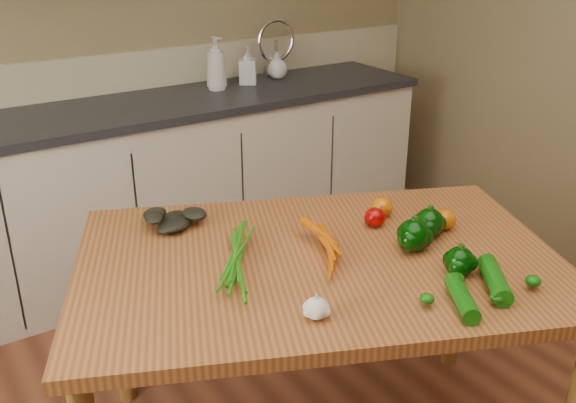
{
  "coord_description": "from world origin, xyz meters",
  "views": [
    {
      "loc": [
        -0.97,
        -0.76,
        1.7
      ],
      "look_at": [
        0.1,
        0.88,
        0.86
      ],
      "focal_mm": 40.0,
      "sensor_mm": 36.0,
      "label": 1
    }
  ],
  "objects_px": {
    "tomato_b": "(382,207)",
    "table": "(319,281)",
    "soap_bottle_a": "(216,63)",
    "zucchini_a": "(495,280)",
    "leafy_greens": "(175,213)",
    "garlic_bulb": "(316,308)",
    "tomato_c": "(444,219)",
    "soap_bottle_c": "(277,65)",
    "pepper_a": "(413,235)",
    "pepper_b": "(429,223)",
    "carrot_bunch": "(299,248)",
    "pepper_c": "(460,262)",
    "tomato_a": "(375,217)",
    "soap_bottle_b": "(248,66)",
    "zucchini_b": "(462,298)"
  },
  "relations": [
    {
      "from": "leafy_greens",
      "to": "garlic_bulb",
      "type": "bearing_deg",
      "value": -83.32
    },
    {
      "from": "soap_bottle_a",
      "to": "carrot_bunch",
      "type": "relative_size",
      "value": 1.03
    },
    {
      "from": "carrot_bunch",
      "to": "tomato_c",
      "type": "height_order",
      "value": "carrot_bunch"
    },
    {
      "from": "garlic_bulb",
      "to": "tomato_a",
      "type": "relative_size",
      "value": 0.93
    },
    {
      "from": "soap_bottle_c",
      "to": "garlic_bulb",
      "type": "bearing_deg",
      "value": 36.26
    },
    {
      "from": "tomato_b",
      "to": "table",
      "type": "bearing_deg",
      "value": -160.52
    },
    {
      "from": "soap_bottle_a",
      "to": "soap_bottle_c",
      "type": "relative_size",
      "value": 1.88
    },
    {
      "from": "soap_bottle_a",
      "to": "zucchini_a",
      "type": "xyz_separation_m",
      "value": [
        -0.19,
        -2.03,
        -0.23
      ]
    },
    {
      "from": "soap_bottle_a",
      "to": "leafy_greens",
      "type": "relative_size",
      "value": 1.33
    },
    {
      "from": "leafy_greens",
      "to": "tomato_b",
      "type": "bearing_deg",
      "value": -25.73
    },
    {
      "from": "pepper_b",
      "to": "tomato_a",
      "type": "relative_size",
      "value": 1.31
    },
    {
      "from": "soap_bottle_c",
      "to": "carrot_bunch",
      "type": "distance_m",
      "value": 1.93
    },
    {
      "from": "carrot_bunch",
      "to": "tomato_b",
      "type": "height_order",
      "value": "carrot_bunch"
    },
    {
      "from": "leafy_greens",
      "to": "zucchini_b",
      "type": "xyz_separation_m",
      "value": [
        0.43,
        -0.86,
        -0.03
      ]
    },
    {
      "from": "soap_bottle_b",
      "to": "garlic_bulb",
      "type": "relative_size",
      "value": 2.97
    },
    {
      "from": "pepper_b",
      "to": "zucchini_a",
      "type": "xyz_separation_m",
      "value": [
        -0.08,
        -0.33,
        -0.02
      ]
    },
    {
      "from": "garlic_bulb",
      "to": "zucchini_a",
      "type": "bearing_deg",
      "value": -16.75
    },
    {
      "from": "pepper_a",
      "to": "tomato_a",
      "type": "relative_size",
      "value": 1.4
    },
    {
      "from": "leafy_greens",
      "to": "tomato_c",
      "type": "xyz_separation_m",
      "value": [
        0.74,
        -0.5,
        -0.02
      ]
    },
    {
      "from": "leafy_greens",
      "to": "garlic_bulb",
      "type": "height_order",
      "value": "leafy_greens"
    },
    {
      "from": "garlic_bulb",
      "to": "zucchini_a",
      "type": "xyz_separation_m",
      "value": [
        0.5,
        -0.15,
        -0.0
      ]
    },
    {
      "from": "soap_bottle_c",
      "to": "zucchini_a",
      "type": "bearing_deg",
      "value": 49.62
    },
    {
      "from": "carrot_bunch",
      "to": "zucchini_a",
      "type": "relative_size",
      "value": 1.31
    },
    {
      "from": "zucchini_a",
      "to": "pepper_b",
      "type": "bearing_deg",
      "value": 76.83
    },
    {
      "from": "carrot_bunch",
      "to": "pepper_c",
      "type": "xyz_separation_m",
      "value": [
        0.33,
        -0.33,
        0.01
      ]
    },
    {
      "from": "soap_bottle_a",
      "to": "zucchini_a",
      "type": "bearing_deg",
      "value": -108.66
    },
    {
      "from": "soap_bottle_b",
      "to": "soap_bottle_c",
      "type": "bearing_deg",
      "value": -137.49
    },
    {
      "from": "leafy_greens",
      "to": "pepper_a",
      "type": "relative_size",
      "value": 2.07
    },
    {
      "from": "leafy_greens",
      "to": "pepper_b",
      "type": "height_order",
      "value": "leafy_greens"
    },
    {
      "from": "soap_bottle_a",
      "to": "carrot_bunch",
      "type": "xyz_separation_m",
      "value": [
        -0.55,
        -1.59,
        -0.23
      ]
    },
    {
      "from": "carrot_bunch",
      "to": "tomato_c",
      "type": "distance_m",
      "value": 0.52
    },
    {
      "from": "leafy_greens",
      "to": "tomato_b",
      "type": "height_order",
      "value": "leafy_greens"
    },
    {
      "from": "pepper_c",
      "to": "tomato_b",
      "type": "bearing_deg",
      "value": 79.14
    },
    {
      "from": "pepper_c",
      "to": "tomato_c",
      "type": "relative_size",
      "value": 1.14
    },
    {
      "from": "table",
      "to": "soap_bottle_c",
      "type": "height_order",
      "value": "soap_bottle_c"
    },
    {
      "from": "soap_bottle_b",
      "to": "pepper_a",
      "type": "relative_size",
      "value": 1.98
    },
    {
      "from": "soap_bottle_b",
      "to": "garlic_bulb",
      "type": "xyz_separation_m",
      "value": [
        -0.9,
        -1.91,
        -0.19
      ]
    },
    {
      "from": "tomato_b",
      "to": "zucchini_a",
      "type": "distance_m",
      "value": 0.54
    },
    {
      "from": "tomato_b",
      "to": "garlic_bulb",
      "type": "bearing_deg",
      "value": -144.86
    },
    {
      "from": "table",
      "to": "carrot_bunch",
      "type": "relative_size",
      "value": 6.31
    },
    {
      "from": "soap_bottle_a",
      "to": "pepper_b",
      "type": "height_order",
      "value": "soap_bottle_a"
    },
    {
      "from": "soap_bottle_c",
      "to": "pepper_a",
      "type": "distance_m",
      "value": 1.92
    },
    {
      "from": "leafy_greens",
      "to": "garlic_bulb",
      "type": "relative_size",
      "value": 3.11
    },
    {
      "from": "soap_bottle_a",
      "to": "tomato_b",
      "type": "distance_m",
      "value": 1.52
    },
    {
      "from": "table",
      "to": "soap_bottle_c",
      "type": "distance_m",
      "value": 1.94
    },
    {
      "from": "pepper_a",
      "to": "zucchini_b",
      "type": "xyz_separation_m",
      "value": [
        -0.11,
        -0.31,
        -0.03
      ]
    },
    {
      "from": "table",
      "to": "tomato_c",
      "type": "distance_m",
      "value": 0.48
    },
    {
      "from": "table",
      "to": "tomato_b",
      "type": "distance_m",
      "value": 0.39
    },
    {
      "from": "zucchini_a",
      "to": "pepper_c",
      "type": "bearing_deg",
      "value": 104.35
    },
    {
      "from": "table",
      "to": "garlic_bulb",
      "type": "relative_size",
      "value": 25.5
    }
  ]
}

